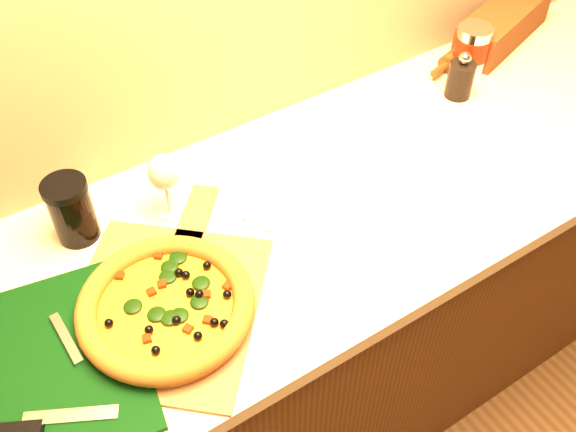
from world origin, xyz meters
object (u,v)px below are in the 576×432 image
at_px(wine_glass, 163,174).
at_px(cutting_board, 61,363).
at_px(pepper_grinder, 460,78).
at_px(pizza_peel, 166,300).
at_px(dark_jar, 72,210).
at_px(rolling_pin, 470,47).
at_px(pizza, 166,306).
at_px(coffee_canister, 472,48).

bearing_deg(wine_glass, cutting_board, -143.83).
bearing_deg(pepper_grinder, pizza_peel, -168.40).
relative_size(wine_glass, dark_jar, 1.08).
relative_size(cutting_board, rolling_pin, 1.21).
bearing_deg(wine_glass, pepper_grinder, -1.53).
bearing_deg(cutting_board, rolling_pin, 24.41).
distance_m(pizza, pepper_grinder, 0.97).
height_order(pizza_peel, cutting_board, cutting_board).
relative_size(pizza, wine_glass, 2.09).
xyz_separation_m(pizza_peel, coffee_canister, (1.04, 0.26, 0.06)).
bearing_deg(coffee_canister, cutting_board, -166.97).
bearing_deg(pepper_grinder, wine_glass, 178.47).
bearing_deg(pizza_peel, rolling_pin, 58.22).
xyz_separation_m(pepper_grinder, coffee_canister, (0.11, 0.07, 0.01)).
distance_m(rolling_pin, dark_jar, 1.17).
height_order(pizza_peel, coffee_canister, coffee_canister).
xyz_separation_m(pepper_grinder, rolling_pin, (0.16, 0.13, -0.03)).
relative_size(coffee_canister, wine_glass, 0.82).
relative_size(pepper_grinder, coffee_canister, 0.99).
xyz_separation_m(rolling_pin, dark_jar, (-1.17, -0.06, 0.05)).
relative_size(pizza_peel, rolling_pin, 1.49).
xyz_separation_m(cutting_board, rolling_pin, (1.31, 0.34, 0.02)).
distance_m(cutting_board, wine_glass, 0.42).
relative_size(pizza, coffee_canister, 2.55).
xyz_separation_m(pepper_grinder, dark_jar, (-1.01, 0.06, 0.02)).
relative_size(rolling_pin, dark_jar, 2.44).
height_order(cutting_board, wine_glass, wine_glass).
height_order(pizza_peel, dark_jar, dark_jar).
bearing_deg(dark_jar, cutting_board, -116.10).
distance_m(pizza_peel, pizza, 0.04).
bearing_deg(cutting_board, coffee_canister, 22.77).
xyz_separation_m(pizza, dark_jar, (-0.07, 0.29, 0.04)).
relative_size(pepper_grinder, dark_jar, 0.88).
relative_size(pizza_peel, wine_glass, 3.35).
relative_size(cutting_board, wine_glass, 2.73).
relative_size(cutting_board, dark_jar, 2.95).
distance_m(pepper_grinder, rolling_pin, 0.21).
bearing_deg(wine_glass, rolling_pin, 6.03).
bearing_deg(rolling_pin, cutting_board, -165.33).
xyz_separation_m(pizza, rolling_pin, (1.10, 0.35, -0.00)).
bearing_deg(rolling_pin, pizza_peel, -163.83).
height_order(pepper_grinder, coffee_canister, same).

